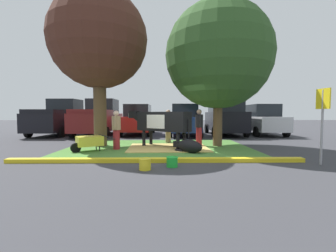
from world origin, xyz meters
The scene contains 21 objects.
ground_plane centered at (0.00, 0.00, 0.00)m, with size 80.00×80.00×0.00m, color #38383D.
grass_island centered at (-0.36, 1.55, 0.01)m, with size 7.50×5.18×0.02m, color #477A33.
curb_yellow centered at (-0.36, -1.19, 0.06)m, with size 8.70×0.24×0.12m, color yellow.
hay_bedding centered at (0.03, 1.44, 0.03)m, with size 3.20×2.40×0.04m, color tan.
shade_tree_left centered at (-2.92, 2.10, 4.54)m, with size 4.14×4.14×6.65m.
shade_tree_right centered at (2.20, 2.00, 3.89)m, with size 4.54×4.54×6.17m.
cow_holstein centered at (-0.25, 1.70, 1.08)m, with size 2.76×2.13×1.54m.
calf_lying centered at (0.76, 0.39, 0.24)m, with size 1.13×1.17×0.48m.
person_handler centered at (0.06, 3.12, 0.86)m, with size 0.52×0.34×1.61m.
person_visitor_near centered at (1.39, 2.04, 0.86)m, with size 0.34×0.53×1.61m.
person_visitor_far centered at (-2.01, 1.11, 0.82)m, with size 0.34×0.53×1.54m.
wheelbarrow centered at (-2.94, 0.68, 0.39)m, with size 1.50×1.19×0.63m.
parking_sign centered at (4.23, -1.60, 1.49)m, with size 0.11×0.44×2.11m.
bucket_yellow centered at (-0.61, -2.07, 0.15)m, with size 0.32×0.32×0.29m.
bucket_green centered at (0.09, -1.77, 0.14)m, with size 0.33×0.33×0.27m.
pickup_truck_black centered at (-7.14, 7.49, 1.11)m, with size 2.34×5.45×2.42m.
pickup_truck_maroon centered at (-4.46, 7.29, 1.11)m, with size 2.34×5.45×2.42m.
sedan_red centered at (-1.90, 7.50, 0.98)m, with size 2.12×4.45×2.02m.
sedan_blue centered at (1.17, 6.94, 0.98)m, with size 2.12×4.45×2.02m.
suv_black centered at (3.86, 7.05, 1.27)m, with size 2.22×4.65×2.52m.
sedan_silver centered at (6.40, 7.17, 0.98)m, with size 2.12×4.45×2.02m.
Camera 1 is at (-0.12, -7.73, 1.43)m, focal length 24.05 mm.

